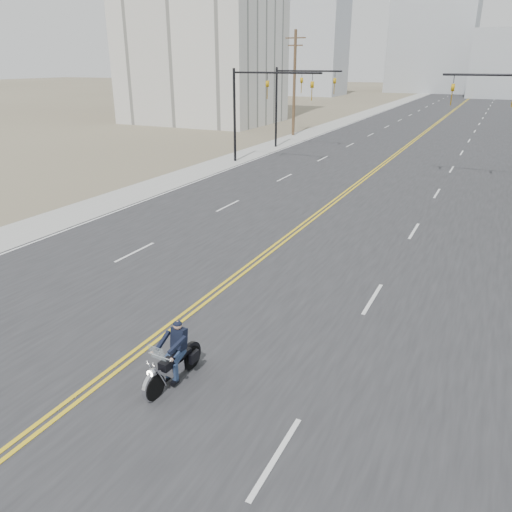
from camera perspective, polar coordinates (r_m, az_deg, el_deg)
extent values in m
cube|color=#303033|center=(74.07, 20.30, 14.30)|extent=(20.00, 200.00, 0.01)
cube|color=#A5A5A0|center=(76.19, 11.44, 15.32)|extent=(3.00, 200.00, 0.01)
cylinder|color=black|center=(40.29, -2.47, 15.68)|extent=(0.20, 0.20, 7.00)
cylinder|color=black|center=(38.55, 2.33, 20.20)|extent=(7.00, 0.14, 0.14)
imported|color=#BF8C0C|center=(38.86, 1.32, 19.26)|extent=(0.21, 0.26, 1.30)
imported|color=#BF8C0C|center=(37.53, 6.46, 19.07)|extent=(0.21, 0.26, 1.30)
cylinder|color=black|center=(35.26, 26.48, 18.03)|extent=(7.00, 0.14, 0.14)
imported|color=#BF8C0C|center=(35.44, 21.60, 17.67)|extent=(0.21, 0.26, 1.30)
cylinder|color=black|center=(47.44, 2.32, 16.54)|extent=(0.20, 0.20, 7.00)
cylinder|color=black|center=(46.16, 6.02, 20.29)|extent=(6.00, 0.14, 0.14)
imported|color=#BF8C0C|center=(46.38, 5.25, 19.52)|extent=(0.21, 0.26, 1.30)
imported|color=#BF8C0C|center=(45.39, 8.99, 19.32)|extent=(0.21, 0.26, 1.30)
cylinder|color=brown|center=(55.28, 4.40, 18.99)|extent=(0.30, 0.30, 10.50)
cube|color=brown|center=(55.28, 4.54, 23.60)|extent=(2.20, 0.12, 0.12)
cube|color=brown|center=(55.26, 4.52, 22.88)|extent=(1.60, 0.12, 0.12)
cube|color=#B7BCC6|center=(125.91, 6.55, 22.82)|extent=(14.00, 12.00, 22.00)
cube|color=#ADB2B7|center=(144.76, 19.59, 22.41)|extent=(20.00, 15.00, 26.00)
cube|color=#ADB2B7|center=(145.37, 2.69, 21.52)|extent=(12.00, 12.00, 16.00)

